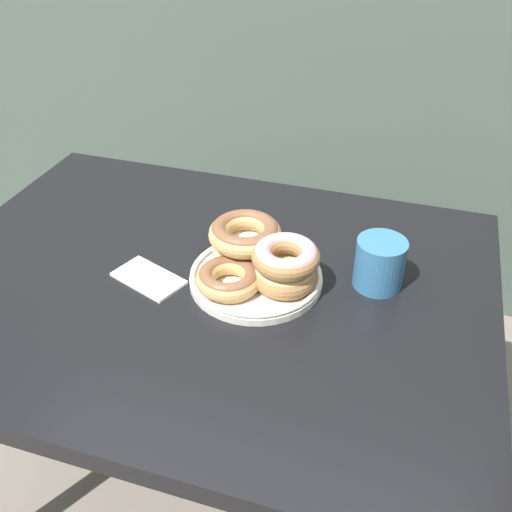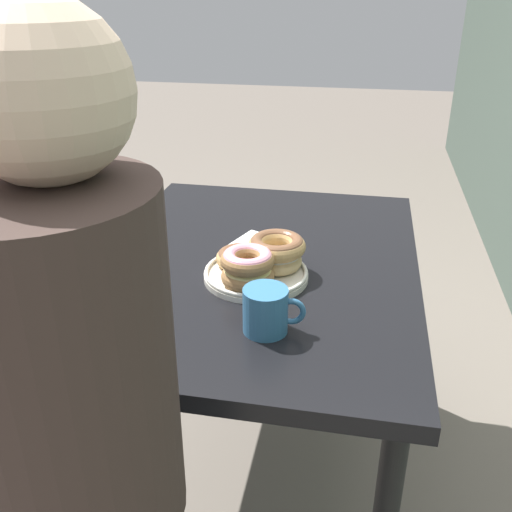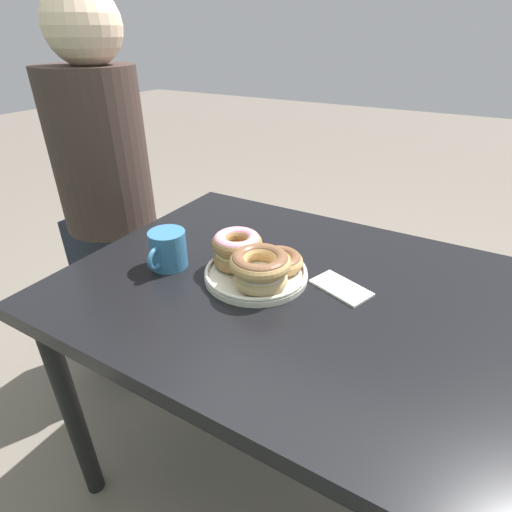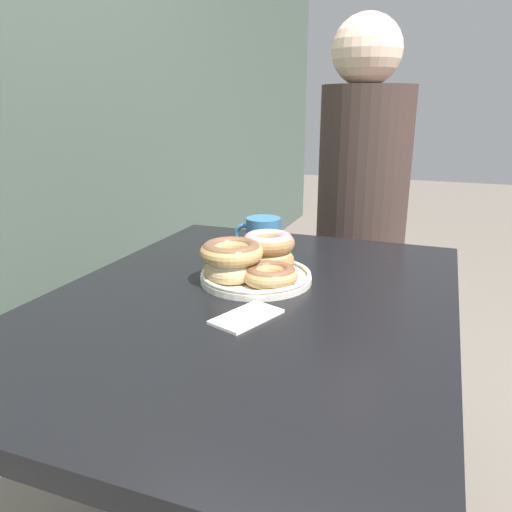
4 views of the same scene
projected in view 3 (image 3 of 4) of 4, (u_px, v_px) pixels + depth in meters
ground_plane at (302, 437)px, 1.40m from camera, size 14.00×14.00×0.00m
dining_table at (295, 310)px, 0.99m from camera, size 1.09×0.82×0.72m
donut_plate at (254, 262)px, 0.95m from camera, size 0.28×0.27×0.10m
coffee_mug at (168, 249)px, 1.00m from camera, size 0.09×0.13×0.10m
person_figure at (109, 210)px, 1.37m from camera, size 0.33×0.29×1.36m
napkin at (341, 288)px, 0.93m from camera, size 0.15×0.12×0.01m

